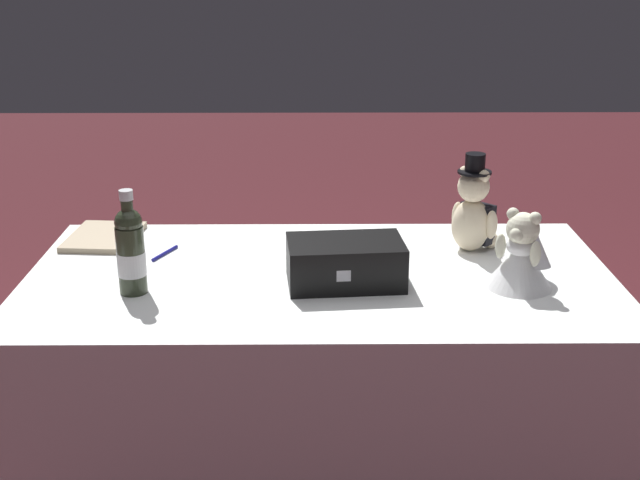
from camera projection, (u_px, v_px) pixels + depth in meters
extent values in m
cube|color=white|center=(320.00, 386.00, 2.43)|extent=(1.63, 0.86, 0.72)
ellipsoid|color=beige|center=(471.00, 225.00, 2.46)|extent=(0.12, 0.10, 0.16)
cube|color=black|center=(477.00, 223.00, 2.48)|extent=(0.10, 0.10, 0.12)
sphere|color=beige|center=(474.00, 186.00, 2.42)|extent=(0.09, 0.09, 0.09)
sphere|color=beige|center=(481.00, 186.00, 2.45)|extent=(0.04, 0.04, 0.04)
sphere|color=beige|center=(484.00, 176.00, 2.38)|extent=(0.04, 0.04, 0.04)
sphere|color=beige|center=(465.00, 172.00, 2.43)|extent=(0.04, 0.04, 0.04)
ellipsoid|color=beige|center=(491.00, 225.00, 2.42)|extent=(0.03, 0.03, 0.09)
ellipsoid|color=beige|center=(458.00, 216.00, 2.51)|extent=(0.03, 0.03, 0.09)
sphere|color=beige|center=(491.00, 240.00, 2.50)|extent=(0.05, 0.05, 0.05)
sphere|color=beige|center=(473.00, 235.00, 2.54)|extent=(0.05, 0.05, 0.05)
cylinder|color=black|center=(475.00, 172.00, 2.41)|extent=(0.10, 0.10, 0.01)
cylinder|color=black|center=(475.00, 162.00, 2.40)|extent=(0.06, 0.06, 0.05)
cone|color=white|center=(520.00, 264.00, 2.20)|extent=(0.18, 0.18, 0.13)
ellipsoid|color=white|center=(521.00, 246.00, 2.18)|extent=(0.08, 0.07, 0.06)
sphere|color=beige|center=(523.00, 229.00, 2.17)|extent=(0.09, 0.09, 0.09)
sphere|color=beige|center=(517.00, 234.00, 2.14)|extent=(0.04, 0.04, 0.04)
sphere|color=beige|center=(513.00, 214.00, 2.17)|extent=(0.03, 0.03, 0.03)
sphere|color=beige|center=(535.00, 218.00, 2.14)|extent=(0.03, 0.03, 0.03)
ellipsoid|color=beige|center=(500.00, 246.00, 2.20)|extent=(0.03, 0.03, 0.07)
ellipsoid|color=beige|center=(535.00, 254.00, 2.14)|extent=(0.03, 0.03, 0.07)
cone|color=white|center=(529.00, 242.00, 2.22)|extent=(0.20, 0.20, 0.13)
cylinder|color=#2D3524|center=(131.00, 260.00, 2.16)|extent=(0.07, 0.07, 0.18)
sphere|color=#2D3524|center=(128.00, 222.00, 2.12)|extent=(0.07, 0.07, 0.07)
cylinder|color=#2D3524|center=(127.00, 205.00, 2.11)|extent=(0.03, 0.03, 0.07)
cylinder|color=silver|center=(126.00, 195.00, 2.10)|extent=(0.04, 0.04, 0.03)
cylinder|color=silver|center=(132.00, 263.00, 2.16)|extent=(0.07, 0.07, 0.06)
cylinder|color=navy|center=(165.00, 253.00, 2.45)|extent=(0.06, 0.12, 0.01)
cone|color=silver|center=(177.00, 246.00, 2.50)|extent=(0.01, 0.02, 0.01)
cube|color=black|center=(345.00, 262.00, 2.22)|extent=(0.32, 0.22, 0.12)
cube|color=#B7B7BF|center=(344.00, 276.00, 2.14)|extent=(0.04, 0.01, 0.03)
cube|color=tan|center=(104.00, 237.00, 2.57)|extent=(0.22, 0.28, 0.02)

